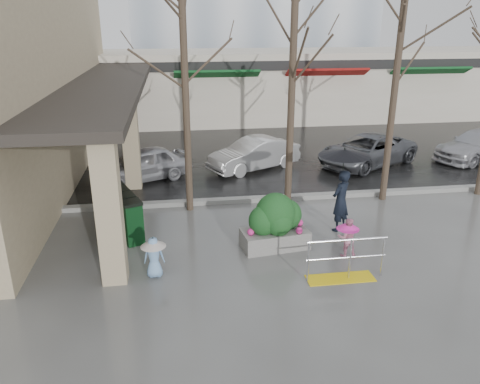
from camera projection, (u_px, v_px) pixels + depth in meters
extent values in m
plane|color=#51514F|center=(275.00, 258.00, 11.91)|extent=(120.00, 120.00, 0.00)
cube|color=black|center=(207.00, 108.00, 32.33)|extent=(120.00, 36.00, 0.01)
cube|color=gray|center=(250.00, 199.00, 15.59)|extent=(120.00, 0.30, 0.15)
cube|color=#2D2823|center=(106.00, 79.00, 17.44)|extent=(2.80, 18.00, 0.25)
cube|color=tan|center=(109.00, 211.00, 10.31)|extent=(0.55, 0.55, 3.50)
cube|color=tan|center=(131.00, 140.00, 16.35)|extent=(0.55, 0.55, 3.50)
cube|color=beige|center=(245.00, 85.00, 28.20)|extent=(34.00, 6.00, 4.00)
cube|color=maroon|center=(101.00, 79.00, 24.14)|extent=(4.50, 1.68, 0.87)
cube|color=#0F4C1E|center=(216.00, 77.00, 24.94)|extent=(4.50, 1.68, 0.87)
cube|color=maroon|center=(325.00, 75.00, 25.75)|extent=(4.50, 1.68, 0.87)
cube|color=#0F4C1E|center=(426.00, 73.00, 26.55)|extent=(4.50, 1.68, 0.87)
cube|color=black|center=(253.00, 66.00, 25.02)|extent=(34.00, 0.35, 0.50)
cube|color=yellow|center=(340.00, 278.00, 10.96)|extent=(1.60, 0.50, 0.02)
cylinder|color=silver|center=(308.00, 262.00, 10.69)|extent=(0.05, 0.05, 1.00)
cylinder|color=silver|center=(350.00, 259.00, 10.82)|extent=(0.05, 0.05, 1.00)
cylinder|color=silver|center=(383.00, 257.00, 10.93)|extent=(0.05, 0.05, 1.00)
cylinder|color=silver|center=(348.00, 240.00, 10.63)|extent=(1.90, 0.06, 0.06)
cylinder|color=silver|center=(346.00, 257.00, 10.79)|extent=(1.90, 0.04, 0.04)
cylinder|color=#382B21|center=(186.00, 103.00, 13.80)|extent=(0.22, 0.22, 6.80)
cylinder|color=#382B21|center=(292.00, 97.00, 14.20)|extent=(0.22, 0.22, 7.00)
cylinder|color=#382B21|center=(393.00, 103.00, 14.73)|extent=(0.22, 0.22, 6.50)
imported|color=black|center=(341.00, 201.00, 13.21)|extent=(0.78, 0.74, 1.80)
cylinder|color=black|center=(343.00, 169.00, 12.89)|extent=(0.02, 0.02, 1.14)
cone|color=black|center=(344.00, 153.00, 12.73)|extent=(1.42, 1.42, 0.18)
sphere|color=black|center=(345.00, 149.00, 12.69)|extent=(0.05, 0.05, 0.05)
imported|color=pink|center=(347.00, 237.00, 11.86)|extent=(0.55, 0.45, 1.04)
cylinder|color=black|center=(348.00, 231.00, 11.79)|extent=(0.02, 0.02, 0.45)
cone|color=#FF28AF|center=(348.00, 226.00, 11.75)|extent=(0.59, 0.59, 0.18)
sphere|color=black|center=(349.00, 222.00, 11.71)|extent=(0.05, 0.05, 0.05)
imported|color=#77A3D4|center=(154.00, 257.00, 10.90)|extent=(0.50, 0.33, 1.00)
cylinder|color=black|center=(153.00, 248.00, 10.82)|extent=(0.02, 0.02, 0.46)
cone|color=#BEB3A9|center=(153.00, 243.00, 10.78)|extent=(0.60, 0.60, 0.18)
sphere|color=black|center=(153.00, 239.00, 10.74)|extent=(0.05, 0.05, 0.05)
cube|color=gray|center=(275.00, 239.00, 12.42)|extent=(1.84, 1.09, 0.48)
ellipsoid|color=#15421A|center=(275.00, 214.00, 12.17)|extent=(1.06, 0.96, 1.12)
sphere|color=#15421A|center=(263.00, 221.00, 12.08)|extent=(0.77, 0.77, 0.77)
sphere|color=#15421A|center=(287.00, 215.00, 12.39)|extent=(0.81, 0.81, 0.81)
cube|color=#0C3616|center=(133.00, 224.00, 12.52)|extent=(0.60, 0.60, 1.13)
cube|color=black|center=(131.00, 203.00, 12.31)|extent=(0.64, 0.64, 0.08)
cube|color=black|center=(127.00, 217.00, 12.98)|extent=(0.60, 0.60, 1.13)
cube|color=black|center=(125.00, 196.00, 12.77)|extent=(0.64, 0.64, 0.08)
cube|color=#0D3C22|center=(121.00, 210.00, 13.44)|extent=(0.60, 0.60, 1.13)
cube|color=black|center=(119.00, 190.00, 13.23)|extent=(0.64, 0.64, 0.08)
cube|color=black|center=(116.00, 204.00, 13.91)|extent=(0.60, 0.60, 1.13)
cube|color=black|center=(114.00, 184.00, 13.69)|extent=(0.64, 0.64, 0.08)
imported|color=#AFAFB4|center=(141.00, 164.00, 17.47)|extent=(3.98, 2.89, 1.26)
imported|color=silver|center=(254.00, 154.00, 18.81)|extent=(4.02, 2.91, 1.26)
imported|color=slate|center=(367.00, 150.00, 19.37)|extent=(4.98, 4.01, 1.26)
imported|color=#ADADB1|center=(478.00, 145.00, 20.14)|extent=(4.69, 3.21, 1.26)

